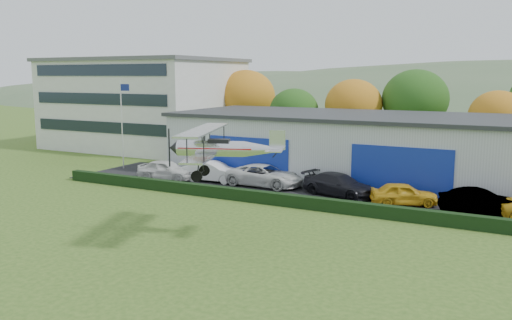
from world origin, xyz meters
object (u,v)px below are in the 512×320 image
at_px(car_3, 339,185).
at_px(car_4, 404,194).
at_px(biplane, 221,147).
at_px(car_0, 166,170).
at_px(car_2, 265,175).
at_px(flagpole, 123,117).
at_px(hangar, 418,150).
at_px(office_block, 145,103).
at_px(car_1, 213,172).
at_px(car_5, 481,202).

distance_m(car_3, car_4, 4.66).
bearing_deg(biplane, car_3, 60.04).
height_order(car_0, car_3, car_0).
distance_m(car_2, car_3, 6.14).
bearing_deg(flagpole, car_4, -4.67).
bearing_deg(biplane, car_0, 117.61).
bearing_deg(hangar, office_block, 167.99).
distance_m(car_1, car_5, 19.96).
bearing_deg(flagpole, car_1, -7.44).
relative_size(car_0, car_4, 1.09).
xyz_separation_m(hangar, car_1, (-14.48, -7.34, -1.80)).
distance_m(car_0, car_1, 3.99).
distance_m(car_1, biplane, 15.42).
height_order(hangar, flagpole, flagpole).
bearing_deg(car_5, car_2, 69.45).
height_order(car_3, car_4, car_3).
relative_size(car_2, car_3, 1.10).
xyz_separation_m(car_1, car_3, (10.57, -0.18, -0.02)).
distance_m(hangar, car_2, 12.37).
bearing_deg(car_1, car_3, -94.77).
bearing_deg(car_2, hangar, -53.76).
relative_size(flagpole, car_3, 1.48).
distance_m(flagpole, car_4, 26.00).
relative_size(office_block, car_1, 4.21).
xyz_separation_m(car_1, car_4, (15.20, -0.73, -0.07)).
height_order(flagpole, car_5, flagpole).
xyz_separation_m(office_block, flagpole, (8.12, -13.00, -0.43)).
distance_m(flagpole, car_0, 8.01).
bearing_deg(car_0, car_2, -88.52).
bearing_deg(office_block, flagpole, -58.03).
bearing_deg(car_5, car_1, 71.65).
bearing_deg(car_5, car_0, 74.75).
distance_m(car_3, biplane, 13.04).
distance_m(car_0, car_2, 8.42).
bearing_deg(car_1, car_2, -89.70).
distance_m(hangar, car_1, 16.33).
height_order(office_block, flagpole, office_block).
relative_size(car_2, biplane, 0.87).
bearing_deg(biplane, flagpole, 124.32).
bearing_deg(flagpole, hangar, 13.51).
relative_size(hangar, car_2, 6.82).
xyz_separation_m(hangar, car_5, (5.44, -8.58, -1.81)).
bearing_deg(office_block, car_0, -46.41).
relative_size(flagpole, biplane, 1.17).
xyz_separation_m(flagpole, car_3, (20.97, -1.54, -3.95)).
bearing_deg(biplane, car_2, 87.44).
height_order(car_3, biplane, biplane).
distance_m(office_block, car_4, 37.21).
relative_size(office_block, car_3, 3.80).
bearing_deg(car_0, biplane, -140.87).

